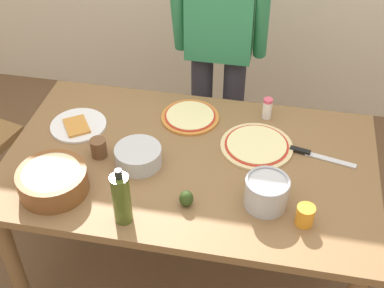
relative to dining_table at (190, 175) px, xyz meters
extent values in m
plane|color=brown|center=(0.00, 0.00, -0.67)|extent=(8.00, 8.00, 0.00)
cube|color=brown|center=(0.00, 0.00, 0.07)|extent=(1.60, 0.96, 0.04)
cylinder|color=brown|center=(-0.72, -0.40, -0.31)|extent=(0.07, 0.07, 0.72)
cylinder|color=brown|center=(-0.72, 0.40, -0.31)|extent=(0.07, 0.07, 0.72)
cylinder|color=brown|center=(0.72, 0.40, -0.31)|extent=(0.07, 0.07, 0.72)
cylinder|color=#2D2D38|center=(-0.08, 0.76, -0.24)|extent=(0.12, 0.12, 0.85)
cylinder|color=#2D2D38|center=(0.10, 0.76, -0.24)|extent=(0.12, 0.12, 0.85)
cube|color=#338C59|center=(0.01, 0.76, 0.46)|extent=(0.34, 0.20, 0.55)
cylinder|color=#338C59|center=(-0.20, 0.71, 0.46)|extent=(0.07, 0.21, 0.55)
cylinder|color=#338C59|center=(0.22, 0.71, 0.46)|extent=(0.07, 0.21, 0.55)
cylinder|color=olive|center=(-1.04, 0.36, -0.44)|extent=(0.04, 0.04, 0.45)
cylinder|color=beige|center=(0.27, 0.14, 0.10)|extent=(0.32, 0.32, 0.01)
cylinder|color=#B22D1E|center=(0.27, 0.14, 0.10)|extent=(0.28, 0.28, 0.00)
cylinder|color=beige|center=(0.27, 0.14, 0.11)|extent=(0.26, 0.26, 0.00)
cylinder|color=#C67A33|center=(-0.06, 0.29, 0.10)|extent=(0.28, 0.28, 0.01)
cylinder|color=#B22D1E|center=(-0.06, 0.29, 0.10)|extent=(0.24, 0.24, 0.00)
cylinder|color=beige|center=(-0.06, 0.29, 0.11)|extent=(0.23, 0.23, 0.00)
cylinder|color=white|center=(-0.56, 0.13, 0.10)|extent=(0.26, 0.26, 0.01)
cube|color=#CC8438|center=(-0.56, 0.11, 0.11)|extent=(0.16, 0.17, 0.01)
cylinder|color=brown|center=(-0.50, -0.28, 0.14)|extent=(0.28, 0.28, 0.10)
ellipsoid|color=beige|center=(-0.50, -0.28, 0.18)|extent=(0.25, 0.25, 0.05)
cylinder|color=#B7B7BC|center=(-0.21, -0.06, 0.13)|extent=(0.20, 0.20, 0.08)
cylinder|color=#47561E|center=(-0.18, -0.38, 0.20)|extent=(0.07, 0.07, 0.22)
cylinder|color=black|center=(-0.18, -0.38, 0.33)|extent=(0.03, 0.03, 0.04)
cylinder|color=#B7B7BC|center=(0.34, -0.20, 0.15)|extent=(0.17, 0.17, 0.12)
torus|color=#A5A5AD|center=(0.34, -0.20, 0.21)|extent=(0.17, 0.17, 0.01)
cylinder|color=orange|center=(0.49, -0.27, 0.13)|extent=(0.07, 0.07, 0.08)
cylinder|color=brown|center=(-0.39, -0.04, 0.13)|extent=(0.07, 0.07, 0.08)
cylinder|color=white|center=(0.30, 0.37, 0.14)|extent=(0.04, 0.04, 0.09)
cylinder|color=#D84C66|center=(0.30, 0.37, 0.19)|extent=(0.04, 0.04, 0.02)
cube|color=silver|center=(0.60, 0.11, 0.09)|extent=(0.22, 0.07, 0.01)
cube|color=black|center=(0.47, 0.14, 0.10)|extent=(0.09, 0.04, 0.02)
ellipsoid|color=#2D4219|center=(0.04, -0.26, 0.13)|extent=(0.06, 0.06, 0.07)
camera|label=1|loc=(0.33, -1.64, 1.60)|focal=48.87mm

